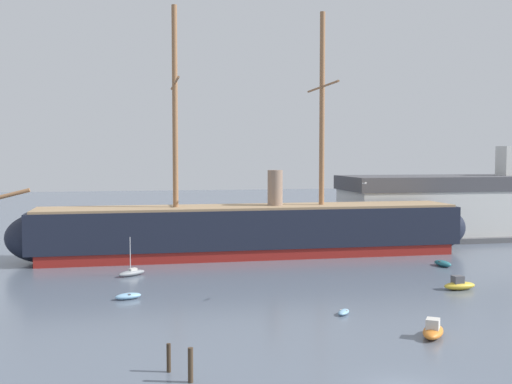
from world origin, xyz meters
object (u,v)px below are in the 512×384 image
object	(u,v)px
motorboat_far_left	(43,247)
tall_ship	(250,230)
mooring_piling_left_pair	(191,365)
motorboat_far_right	(430,242)
dinghy_alongside_stern	(443,263)
motorboat_foreground_right	(433,330)
dinghy_distant_centre	(245,238)
mooring_piling_nearest	(169,358)
motorboat_mid_right	(459,285)
sailboat_alongside_bow	(132,273)
dinghy_mid_left	(128,296)
seagull_in_flight	(365,183)
dinghy_near_centre	(344,312)
dockside_warehouse_right	(478,206)

from	to	relation	value
motorboat_far_left	tall_ship	bearing A→B (deg)	-18.66
mooring_piling_left_pair	motorboat_far_left	bearing A→B (deg)	106.70
motorboat_far_right	dinghy_alongside_stern	bearing A→B (deg)	-111.96
motorboat_foreground_right	dinghy_distant_centre	xyz separation A→B (m)	(-4.70, 53.85, -0.24)
dinghy_alongside_stern	mooring_piling_left_pair	bearing A→B (deg)	-135.84
motorboat_far_right	mooring_piling_nearest	size ratio (longest dim) A/B	1.81
motorboat_mid_right	dinghy_alongside_stern	bearing A→B (deg)	69.14
dinghy_distant_centre	sailboat_alongside_bow	bearing A→B (deg)	-123.54
dinghy_mid_left	mooring_piling_left_pair	distance (m)	22.46
dinghy_alongside_stern	dinghy_distant_centre	size ratio (longest dim) A/B	1.34
mooring_piling_nearest	mooring_piling_left_pair	xyz separation A→B (m)	(1.18, -2.00, 0.15)
dinghy_mid_left	seagull_in_flight	size ratio (longest dim) A/B	2.15
sailboat_alongside_bow	motorboat_far_left	xyz separation A→B (m)	(-12.30, 20.04, 0.25)
dinghy_near_centre	dinghy_mid_left	bearing A→B (deg)	153.21
dinghy_mid_left	sailboat_alongside_bow	bearing A→B (deg)	88.79
dinghy_mid_left	mooring_piling_left_pair	size ratio (longest dim) A/B	1.29
motorboat_far_left	motorboat_far_right	size ratio (longest dim) A/B	1.39
dinghy_near_centre	seagull_in_flight	bearing A→B (deg)	49.21
motorboat_far_right	dinghy_mid_left	bearing A→B (deg)	-149.09
dockside_warehouse_right	tall_ship	bearing A→B (deg)	-163.31
dinghy_mid_left	seagull_in_flight	xyz separation A→B (m)	(21.07, -5.44, 10.60)
motorboat_foreground_right	mooring_piling_left_pair	bearing A→B (deg)	-162.90
tall_ship	seagull_in_flight	xyz separation A→B (m)	(5.46, -27.34, 7.41)
dinghy_distant_centre	seagull_in_flight	distance (m)	44.27
dinghy_mid_left	motorboat_far_left	distance (m)	33.49
motorboat_far_left	motorboat_far_right	world-z (taller)	motorboat_far_left
tall_ship	motorboat_foreground_right	distance (m)	39.04
dinghy_alongside_stern	dockside_warehouse_right	xyz separation A→B (m)	(18.74, 23.89, 4.65)
dinghy_near_centre	mooring_piling_nearest	size ratio (longest dim) A/B	1.05
dinghy_alongside_stern	mooring_piling_left_pair	xyz separation A→B (m)	(-33.12, -32.16, 0.70)
tall_ship	motorboat_mid_right	xyz separation A→B (m)	(16.82, -24.02, -2.98)
sailboat_alongside_bow	dockside_warehouse_right	world-z (taller)	dockside_warehouse_right
dinghy_alongside_stern	motorboat_far_right	size ratio (longest dim) A/B	0.95
motorboat_far_right	motorboat_far_left	bearing A→B (deg)	174.66
mooring_piling_nearest	seagull_in_flight	world-z (taller)	seagull_in_flight
dinghy_mid_left	dinghy_alongside_stern	world-z (taller)	dinghy_alongside_stern
motorboat_foreground_right	motorboat_far_right	bearing A→B (deg)	63.49
motorboat_far_right	dockside_warehouse_right	xyz separation A→B (m)	(12.29, 7.90, 4.53)
motorboat_foreground_right	dinghy_near_centre	bearing A→B (deg)	120.58
tall_ship	mooring_piling_nearest	world-z (taller)	tall_ship
motorboat_foreground_right	dockside_warehouse_right	bearing A→B (deg)	56.40
motorboat_mid_right	motorboat_far_right	distance (m)	30.27
mooring_piling_left_pair	dinghy_mid_left	bearing A→B (deg)	100.12
dinghy_alongside_stern	motorboat_far_right	world-z (taller)	motorboat_far_right
sailboat_alongside_bow	motorboat_far_right	size ratio (longest dim) A/B	1.35
sailboat_alongside_bow	mooring_piling_nearest	distance (m)	31.40
dinghy_distant_centre	mooring_piling_nearest	bearing A→B (deg)	-104.48
tall_ship	mooring_piling_left_pair	xyz separation A→B (m)	(-11.66, -44.00, -2.43)
motorboat_mid_right	motorboat_far_right	xyz separation A→B (m)	(11.09, 28.17, -0.03)
sailboat_alongside_bow	mooring_piling_nearest	bearing A→B (deg)	-85.39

